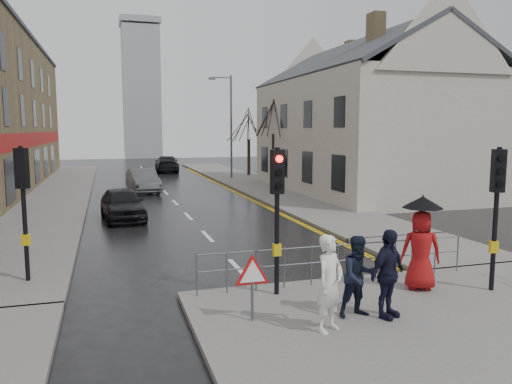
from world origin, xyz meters
TOP-DOWN VIEW (x-y plane):
  - ground at (0.00, 0.00)m, footprint 120.00×120.00m
  - near_pavement at (3.00, -3.50)m, footprint 10.00×9.00m
  - left_pavement at (-6.50, 23.00)m, footprint 4.00×44.00m
  - right_pavement at (6.50, 25.00)m, footprint 4.00×40.00m
  - pavement_bridge_right at (6.50, 3.00)m, footprint 4.00×4.20m
  - building_right_cream at (12.00, 18.00)m, footprint 9.00×16.40m
  - church_tower at (1.50, 62.00)m, footprint 5.00×5.00m
  - traffic_signal_near_left at (0.20, 0.20)m, footprint 0.28×0.27m
  - traffic_signal_near_right at (5.20, -1.00)m, footprint 0.34×0.33m
  - traffic_signal_far_left at (-5.50, 3.00)m, footprint 0.34×0.33m
  - guard_railing_front at (1.95, 0.60)m, footprint 7.14×0.04m
  - warning_sign at (-0.80, -1.21)m, footprint 0.80×0.07m
  - street_lamp at (5.82, 28.00)m, footprint 1.83×0.25m
  - tree_near at (7.50, 22.00)m, footprint 2.40×2.40m
  - tree_far at (8.00, 30.00)m, footprint 2.40×2.40m
  - pedestrian_a at (0.45, -2.11)m, footprint 0.81×0.73m
  - pedestrian_b at (1.34, -1.60)m, footprint 0.85×0.68m
  - pedestrian_with_umbrella at (3.60, -0.44)m, footprint 1.10×0.96m
  - pedestrian_d at (1.87, -1.83)m, footprint 1.15×0.87m
  - car_parked at (-2.89, 12.00)m, footprint 2.06×4.31m
  - car_mid at (-1.34, 21.66)m, footprint 2.02×4.63m
  - car_far at (1.89, 36.58)m, footprint 2.48×5.34m

SIDE VIEW (x-z plane):
  - ground at x=0.00m, z-range 0.00..0.00m
  - near_pavement at x=3.00m, z-range 0.00..0.14m
  - left_pavement at x=-6.50m, z-range 0.00..0.14m
  - right_pavement at x=6.50m, z-range 0.00..0.14m
  - pavement_bridge_right at x=6.50m, z-range 0.00..0.14m
  - car_parked at x=-2.89m, z-range 0.00..1.42m
  - car_mid at x=-1.34m, z-range 0.00..1.48m
  - car_far at x=1.89m, z-range 0.00..1.51m
  - guard_railing_front at x=1.95m, z-range 0.36..1.36m
  - pedestrian_b at x=1.34m, z-range 0.14..1.81m
  - warning_sign at x=-0.80m, z-range 0.37..1.72m
  - pedestrian_d at x=1.87m, z-range 0.14..1.96m
  - pedestrian_a at x=0.45m, z-range 0.14..1.99m
  - pedestrian_with_umbrella at x=3.60m, z-range 0.19..2.44m
  - traffic_signal_near_left at x=0.20m, z-range 0.76..4.16m
  - traffic_signal_near_right at x=5.20m, z-range 0.76..4.16m
  - traffic_signal_far_left at x=-5.50m, z-range 0.76..4.16m
  - tree_far at x=8.00m, z-range 1.60..7.24m
  - street_lamp at x=5.82m, z-range 0.71..8.71m
  - building_right_cream at x=12.00m, z-range -0.27..9.83m
  - tree_near at x=7.50m, z-range 1.85..8.43m
  - church_tower at x=1.50m, z-range 0.00..18.00m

